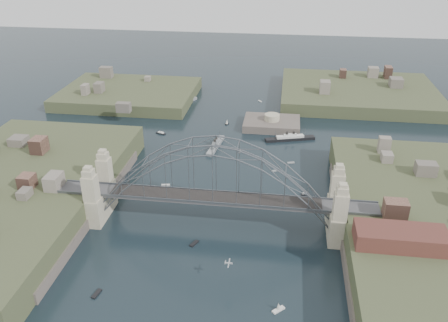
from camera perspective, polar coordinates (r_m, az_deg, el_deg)
ground at (r=126.79m, az=-1.12°, el=-7.69°), size 500.00×500.00×0.00m
bridge at (r=120.25m, az=-1.18°, el=-2.84°), size 84.00×13.80×24.60m
shore_west at (r=144.92m, az=-24.21°, el=-4.62°), size 50.50×90.00×12.00m
shore_east at (r=131.01m, az=24.77°, el=-8.22°), size 50.50×90.00×12.00m
headland_nw at (r=222.49m, az=-11.49°, el=7.56°), size 60.00×45.00×9.00m
headland_ne at (r=227.15m, az=16.01°, el=7.52°), size 70.00×55.00×9.50m
fort_island at (r=187.66m, az=5.83°, el=4.04°), size 22.00×16.00×9.40m
wharf_shed at (r=111.85m, az=20.77°, el=-8.74°), size 20.00×8.00×4.00m
finger_pier at (r=105.82m, az=18.66°, el=-17.17°), size 4.00×22.00×1.40m
naval_cruiser_near at (r=169.03m, az=-1.03°, el=1.95°), size 4.40×16.81×5.00m
naval_cruiser_far at (r=212.58m, az=-4.75°, el=7.19°), size 8.34×14.93×5.21m
ocean_liner at (r=176.43m, az=8.06°, el=2.76°), size 18.73×7.93×4.61m
aeroplane at (r=103.95m, az=0.50°, el=-12.35°), size 1.68×3.20×0.46m
small_boat_a at (r=145.43m, az=-7.14°, el=-2.94°), size 2.72×1.26×0.45m
small_boat_b at (r=153.42m, az=6.17°, el=-1.21°), size 2.03×1.52×0.45m
small_boat_c at (r=119.68m, az=-3.67°, el=-10.03°), size 2.08×3.05×0.45m
small_boat_d at (r=159.30m, az=8.17°, el=-0.22°), size 2.55×1.52×0.45m
small_boat_e at (r=181.94m, az=-7.72°, el=3.40°), size 4.02×2.57×1.43m
small_boat_f at (r=165.14m, az=1.95°, el=1.13°), size 0.85×1.61×1.43m
small_boat_g at (r=102.33m, az=6.68°, el=-17.37°), size 2.79×2.71×2.38m
small_boat_h at (r=188.87m, az=0.36°, el=4.76°), size 1.44×2.11×2.38m
small_boat_i at (r=141.34m, az=9.79°, el=-4.03°), size 2.23×0.97×1.43m
small_boat_j at (r=109.17m, az=-15.30°, el=-15.38°), size 1.51×3.09×0.45m
small_boat_k at (r=215.46m, az=4.41°, el=7.29°), size 1.87×1.86×0.45m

